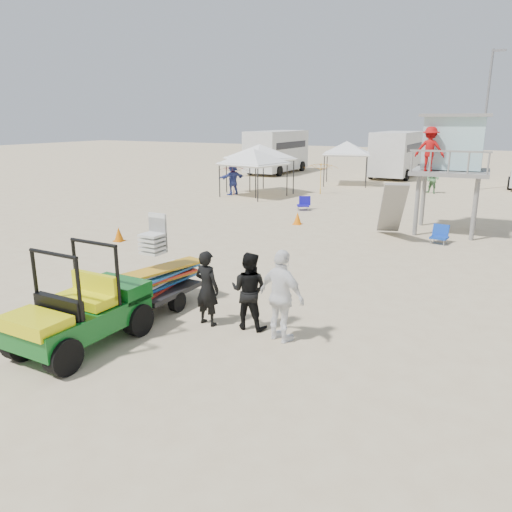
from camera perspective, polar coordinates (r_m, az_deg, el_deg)
The scene contains 20 objects.
ground at distance 9.19m, azimuth -11.88°, elevation -11.90°, with size 140.00×140.00×0.00m, color beige.
utility_cart at distance 9.82m, azimuth -19.77°, elevation -4.99°, with size 1.36×2.55×1.92m.
surf_trailer at distance 11.45m, azimuth -11.12°, elevation -2.12°, with size 1.19×2.16×1.90m.
man_left at distance 10.35m, azimuth -5.62°, elevation -3.68°, with size 0.58×0.38×1.59m, color black.
man_mid at distance 10.13m, azimuth -0.81°, elevation -3.98°, with size 0.78×0.61×1.61m, color black.
man_right at distance 9.52m, azimuth 2.96°, elevation -4.62°, with size 1.07×0.44×1.82m, color white.
lifeguard_tower at distance 20.00m, azimuth 21.39°, elevation 11.51°, with size 2.81×2.81×4.24m.
canopy_white_a at distance 27.61m, azimuth -0.29°, elevation 11.87°, with size 3.25×3.25×3.01m.
canopy_white_b at distance 28.86m, azimuth 0.43°, elevation 12.37°, with size 3.83×3.83×3.18m.
canopy_white_c at distance 33.23m, azimuth 10.36°, elevation 12.55°, with size 3.44×3.44×3.19m.
umbrella_a at distance 28.33m, azimuth -2.61°, elevation 8.64°, with size 1.81×1.84×1.66m, color #AD1E12.
umbrella_b at distance 28.79m, azimuth 7.42°, elevation 8.79°, with size 1.98×2.01×1.81m, color #F8A916.
cone_near at distance 18.17m, azimuth -15.42°, elevation 2.41°, with size 0.34×0.34×0.50m, color #D86606.
cone_far at distance 20.44m, azimuth 4.77°, elevation 4.32°, with size 0.34×0.34×0.50m, color orange.
beach_chair_a at distance 23.77m, azimuth 5.50°, elevation 6.02°, with size 0.71×0.79×0.64m.
beach_chair_b at distance 18.38m, azimuth 20.28°, elevation 2.35°, with size 0.60×0.64×0.64m.
rv_far_left at distance 40.20m, azimuth 2.41°, elevation 12.03°, with size 2.64×6.80×3.25m.
rv_mid_left at distance 38.66m, azimuth 15.77°, elevation 11.35°, with size 2.65×6.50×3.25m.
light_pole_left at distance 33.26m, azimuth 24.68°, elevation 13.78°, with size 0.14×0.14×8.00m, color slate.
distant_beachgoers at distance 28.69m, azimuth 4.86°, elevation 8.79°, with size 10.94×7.13×1.82m.
Camera 1 is at (5.39, -6.17, 4.17)m, focal length 35.00 mm.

